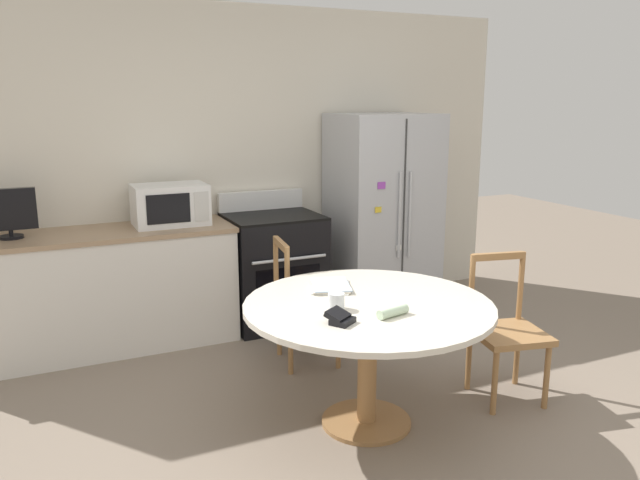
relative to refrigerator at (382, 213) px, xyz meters
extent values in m
plane|color=gray|center=(-1.24, -2.23, -0.86)|extent=(14.00, 14.00, 0.00)
cube|color=silver|center=(-1.24, 0.42, 0.44)|extent=(5.20, 0.10, 2.60)
cube|color=silver|center=(-2.43, 0.06, -0.43)|extent=(2.03, 0.62, 0.86)
cube|color=#997A5B|center=(-2.43, 0.06, 0.02)|extent=(2.05, 0.64, 0.03)
cube|color=#B2B5BA|center=(0.00, 0.00, 0.00)|extent=(0.86, 0.69, 1.73)
cube|color=#333333|center=(0.00, -0.35, 0.00)|extent=(0.01, 0.01, 1.66)
cylinder|color=silver|center=(-0.05, -0.36, 0.04)|extent=(0.02, 0.02, 0.72)
cylinder|color=silver|center=(0.05, -0.36, 0.04)|extent=(0.02, 0.02, 0.72)
cube|color=purple|center=(-0.22, -0.35, 0.30)|extent=(0.07, 0.01, 0.06)
cube|color=white|center=(-0.04, -0.35, -0.23)|extent=(0.06, 0.02, 0.05)
cube|color=yellow|center=(-0.25, -0.35, 0.10)|extent=(0.06, 0.01, 0.05)
cube|color=black|center=(-1.02, 0.03, -0.41)|extent=(0.75, 0.64, 0.90)
cube|color=black|center=(-1.02, -0.30, -0.50)|extent=(0.54, 0.01, 0.40)
cylinder|color=silver|center=(-1.02, -0.32, -0.23)|extent=(0.61, 0.02, 0.02)
cube|color=black|center=(-1.02, 0.03, 0.05)|extent=(0.75, 0.64, 0.02)
cube|color=white|center=(-1.02, 0.32, 0.14)|extent=(0.75, 0.06, 0.16)
cube|color=white|center=(-1.84, 0.09, 0.19)|extent=(0.55, 0.36, 0.31)
cube|color=black|center=(-1.89, -0.10, 0.19)|extent=(0.32, 0.01, 0.22)
cube|color=silver|center=(-1.64, -0.10, 0.19)|extent=(0.11, 0.01, 0.22)
cylinder|color=black|center=(-2.95, 0.07, 0.05)|extent=(0.16, 0.16, 0.02)
cylinder|color=black|center=(-2.95, 0.07, 0.08)|extent=(0.03, 0.03, 0.04)
cube|color=black|center=(-2.95, 0.07, 0.24)|extent=(0.36, 0.05, 0.29)
cylinder|color=beige|center=(-1.15, -1.79, -0.14)|extent=(1.40, 1.40, 0.03)
cylinder|color=#9E7042|center=(-1.15, -1.79, -0.50)|extent=(0.11, 0.11, 0.68)
cylinder|color=#9E7042|center=(-1.15, -1.79, -0.85)|extent=(0.52, 0.52, 0.03)
cube|color=#9E7042|center=(-1.09, -0.84, -0.43)|extent=(0.48, 0.48, 0.04)
cylinder|color=#9E7042|center=(-0.90, -0.69, -0.66)|extent=(0.04, 0.04, 0.41)
cylinder|color=#9E7042|center=(-0.95, -1.03, -0.66)|extent=(0.04, 0.04, 0.41)
cylinder|color=#9E7042|center=(-1.24, -0.64, -0.66)|extent=(0.04, 0.04, 0.41)
cylinder|color=#9E7042|center=(-1.29, -0.98, -0.66)|extent=(0.04, 0.04, 0.41)
cylinder|color=#9E7042|center=(-1.25, -0.64, -0.19)|extent=(0.04, 0.04, 0.45)
cylinder|color=#9E7042|center=(-1.31, -0.98, -0.19)|extent=(0.04, 0.04, 0.45)
cube|color=#9E7042|center=(-1.28, -0.81, 0.02)|extent=(0.09, 0.35, 0.04)
cube|color=#9E7042|center=(-0.20, -1.88, -0.43)|extent=(0.50, 0.50, 0.04)
cylinder|color=#9E7042|center=(-0.07, -2.09, -0.66)|extent=(0.04, 0.04, 0.41)
cylinder|color=#9E7042|center=(-0.40, -2.02, -0.66)|extent=(0.04, 0.04, 0.41)
cylinder|color=#9E7042|center=(0.01, -1.75, -0.66)|extent=(0.04, 0.04, 0.41)
cylinder|color=#9E7042|center=(-0.33, -1.68, -0.66)|extent=(0.04, 0.04, 0.41)
cylinder|color=#9E7042|center=(0.01, -1.74, -0.19)|extent=(0.04, 0.04, 0.45)
cylinder|color=#9E7042|center=(-0.33, -1.66, -0.19)|extent=(0.04, 0.04, 0.45)
cube|color=#9E7042|center=(-0.16, -1.70, 0.02)|extent=(0.34, 0.11, 0.04)
cylinder|color=silver|center=(-1.35, -1.80, -0.08)|extent=(0.09, 0.09, 0.09)
cylinder|color=red|center=(-1.35, -1.80, -0.10)|extent=(0.08, 0.08, 0.05)
cylinder|color=beige|center=(-1.14, -2.03, -0.10)|extent=(0.19, 0.09, 0.05)
cube|color=black|center=(-1.42, -2.02, -0.11)|extent=(0.15, 0.15, 0.03)
cube|color=black|center=(-1.44, -1.99, -0.08)|extent=(0.16, 0.15, 0.06)
cube|color=white|center=(-1.21, -1.44, -0.12)|extent=(0.34, 0.37, 0.01)
cube|color=beige|center=(-1.21, -1.44, -0.11)|extent=(0.32, 0.36, 0.01)
cube|color=silver|center=(-1.21, -1.44, -0.11)|extent=(0.30, 0.35, 0.01)
camera|label=1|loc=(-2.79, -4.67, 0.99)|focal=35.00mm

